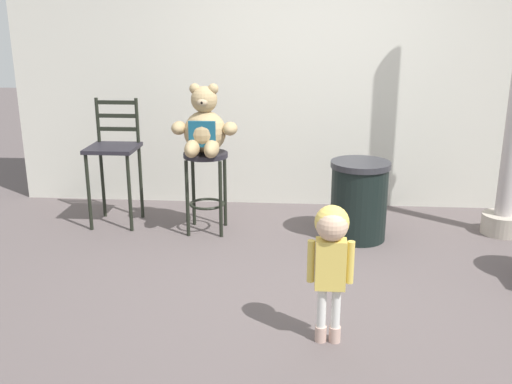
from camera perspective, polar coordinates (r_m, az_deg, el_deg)
name	(u,v)px	position (r m, az deg, el deg)	size (l,w,h in m)	color
ground_plane	(312,280)	(4.27, 5.58, -8.72)	(24.00, 24.00, 0.00)	#5A4F4F
building_wall	(313,35)	(5.84, 5.74, 15.32)	(6.02, 0.30, 3.39)	beige
bar_stool_with_teddy	(206,175)	(5.07, -4.99, 1.67)	(0.39, 0.39, 0.72)	black
teddy_bear	(204,128)	(4.95, -5.17, 6.33)	(0.57, 0.51, 0.60)	tan
child_walking	(331,245)	(3.28, 7.50, -5.28)	(0.27, 0.21, 0.84)	#C6A394
trash_bin	(359,200)	(5.00, 10.21, -0.80)	(0.51, 0.51, 0.69)	black
bar_chair_empty	(114,153)	(5.39, -13.95, 3.77)	(0.44, 0.44, 1.15)	black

